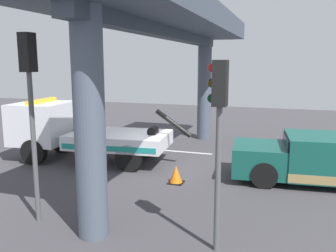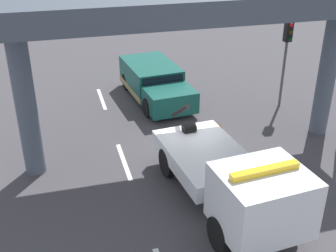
% 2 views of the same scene
% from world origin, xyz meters
% --- Properties ---
extents(ground_plane, '(60.00, 40.00, 0.10)m').
position_xyz_m(ground_plane, '(0.00, 0.00, -0.05)').
color(ground_plane, '#423F44').
extents(lane_stripe_west, '(2.60, 0.16, 0.01)m').
position_xyz_m(lane_stripe_west, '(-6.00, -2.53, 0.00)').
color(lane_stripe_west, silver).
rests_on(lane_stripe_west, ground).
extents(lane_stripe_mid, '(2.60, 0.16, 0.01)m').
position_xyz_m(lane_stripe_mid, '(0.00, -2.53, 0.00)').
color(lane_stripe_mid, silver).
rests_on(lane_stripe_mid, ground).
extents(lane_stripe_east, '(2.60, 0.16, 0.01)m').
position_xyz_m(lane_stripe_east, '(6.00, -2.53, 0.00)').
color(lane_stripe_east, silver).
rests_on(lane_stripe_east, ground).
extents(tow_truck_white, '(7.34, 2.94, 2.46)m').
position_xyz_m(tow_truck_white, '(3.87, 0.07, 1.20)').
color(tow_truck_white, white).
rests_on(tow_truck_white, ground).
extents(towed_van_green, '(5.38, 2.65, 1.58)m').
position_xyz_m(towed_van_green, '(-5.46, -0.01, 0.78)').
color(towed_van_green, '#145147').
rests_on(towed_van_green, ground).
extents(overpass_structure, '(3.60, 13.22, 5.87)m').
position_xyz_m(overpass_structure, '(-0.20, 0.00, 5.13)').
color(overpass_structure, '#4C5666').
rests_on(overpass_structure, ground).
extents(traffic_light_near, '(0.39, 0.32, 3.96)m').
position_xyz_m(traffic_light_near, '(-2.98, 5.38, 2.90)').
color(traffic_light_near, '#515456').
rests_on(traffic_light_near, ground).
extents(traffic_light_far, '(0.39, 0.32, 4.59)m').
position_xyz_m(traffic_light_far, '(1.52, 5.38, 3.34)').
color(traffic_light_far, '#515456').
rests_on(traffic_light_far, ground).
extents(traffic_cone_orange, '(0.49, 0.49, 0.58)m').
position_xyz_m(traffic_cone_orange, '(-0.92, 1.56, 0.28)').
color(traffic_cone_orange, orange).
rests_on(traffic_cone_orange, ground).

